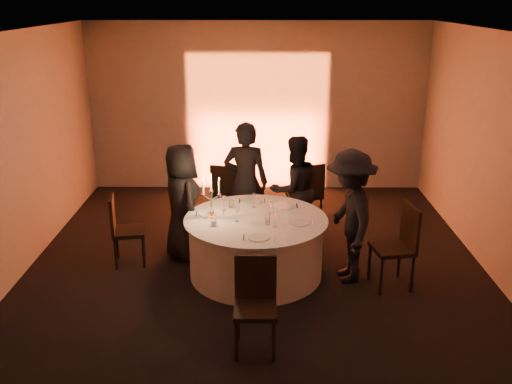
{
  "coord_description": "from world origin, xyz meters",
  "views": [
    {
      "loc": [
        0.05,
        -6.6,
        3.41
      ],
      "look_at": [
        0.0,
        0.2,
        1.05
      ],
      "focal_mm": 40.0,
      "sensor_mm": 36.0,
      "label": 1
    }
  ],
  "objects_px": {
    "chair_back_right": "(307,191)",
    "guest_left": "(182,202)",
    "guest_back_right": "(294,189)",
    "chair_left": "(122,226)",
    "chair_right": "(400,241)",
    "guest_back_left": "(246,182)",
    "guest_right": "(350,217)",
    "banquet_table": "(256,247)",
    "candelabra": "(212,203)",
    "coffee_cup": "(214,223)",
    "chair_back_left": "(227,191)",
    "chair_front": "(255,298)"
  },
  "relations": [
    {
      "from": "chair_left",
      "to": "guest_left",
      "type": "distance_m",
      "value": 0.85
    },
    {
      "from": "guest_right",
      "to": "coffee_cup",
      "type": "xyz_separation_m",
      "value": [
        -1.66,
        -0.12,
        -0.04
      ]
    },
    {
      "from": "banquet_table",
      "to": "guest_back_left",
      "type": "bearing_deg",
      "value": 97.87
    },
    {
      "from": "chair_back_right",
      "to": "coffee_cup",
      "type": "xyz_separation_m",
      "value": [
        -1.28,
        -1.83,
        0.22
      ]
    },
    {
      "from": "guest_back_right",
      "to": "candelabra",
      "type": "distance_m",
      "value": 1.55
    },
    {
      "from": "chair_left",
      "to": "chair_right",
      "type": "bearing_deg",
      "value": -110.18
    },
    {
      "from": "guest_right",
      "to": "chair_right",
      "type": "bearing_deg",
      "value": 67.55
    },
    {
      "from": "chair_back_left",
      "to": "guest_left",
      "type": "relative_size",
      "value": 0.62
    },
    {
      "from": "chair_left",
      "to": "guest_left",
      "type": "relative_size",
      "value": 0.6
    },
    {
      "from": "banquet_table",
      "to": "candelabra",
      "type": "relative_size",
      "value": 3.09
    },
    {
      "from": "chair_back_left",
      "to": "guest_left",
      "type": "height_order",
      "value": "guest_left"
    },
    {
      "from": "chair_front",
      "to": "candelabra",
      "type": "relative_size",
      "value": 1.66
    },
    {
      "from": "guest_right",
      "to": "coffee_cup",
      "type": "bearing_deg",
      "value": -90.96
    },
    {
      "from": "chair_right",
      "to": "guest_back_left",
      "type": "height_order",
      "value": "guest_back_left"
    },
    {
      "from": "chair_front",
      "to": "coffee_cup",
      "type": "bearing_deg",
      "value": 111.12
    },
    {
      "from": "guest_back_left",
      "to": "coffee_cup",
      "type": "bearing_deg",
      "value": 82.9
    },
    {
      "from": "guest_right",
      "to": "chair_left",
      "type": "bearing_deg",
      "value": -103.09
    },
    {
      "from": "chair_left",
      "to": "guest_back_right",
      "type": "xyz_separation_m",
      "value": [
        2.3,
        0.8,
        0.24
      ]
    },
    {
      "from": "chair_front",
      "to": "guest_back_right",
      "type": "bearing_deg",
      "value": 79.02
    },
    {
      "from": "chair_front",
      "to": "guest_back_left",
      "type": "xyz_separation_m",
      "value": [
        -0.16,
        2.69,
        0.34
      ]
    },
    {
      "from": "chair_front",
      "to": "chair_back_left",
      "type": "bearing_deg",
      "value": 98.5
    },
    {
      "from": "chair_back_left",
      "to": "chair_left",
      "type": "bearing_deg",
      "value": 60.89
    },
    {
      "from": "coffee_cup",
      "to": "banquet_table",
      "type": "bearing_deg",
      "value": 23.9
    },
    {
      "from": "chair_left",
      "to": "chair_back_left",
      "type": "height_order",
      "value": "chair_back_left"
    },
    {
      "from": "banquet_table",
      "to": "guest_back_right",
      "type": "height_order",
      "value": "guest_back_right"
    },
    {
      "from": "chair_back_right",
      "to": "guest_left",
      "type": "relative_size",
      "value": 0.65
    },
    {
      "from": "chair_back_right",
      "to": "guest_back_right",
      "type": "height_order",
      "value": "guest_back_right"
    },
    {
      "from": "guest_left",
      "to": "guest_right",
      "type": "bearing_deg",
      "value": -135.22
    },
    {
      "from": "coffee_cup",
      "to": "guest_right",
      "type": "bearing_deg",
      "value": 4.2
    },
    {
      "from": "guest_left",
      "to": "coffee_cup",
      "type": "relative_size",
      "value": 14.38
    },
    {
      "from": "guest_back_left",
      "to": "guest_right",
      "type": "xyz_separation_m",
      "value": [
        1.3,
        -1.21,
        -0.04
      ]
    },
    {
      "from": "guest_back_right",
      "to": "banquet_table",
      "type": "bearing_deg",
      "value": 37.88
    },
    {
      "from": "guest_left",
      "to": "guest_right",
      "type": "xyz_separation_m",
      "value": [
        2.14,
        -0.64,
        0.05
      ]
    },
    {
      "from": "guest_back_left",
      "to": "guest_left",
      "type": "bearing_deg",
      "value": 42.1
    },
    {
      "from": "guest_left",
      "to": "guest_back_right",
      "type": "distance_m",
      "value": 1.63
    },
    {
      "from": "chair_left",
      "to": "guest_left",
      "type": "xyz_separation_m",
      "value": [
        0.77,
        0.24,
        0.25
      ]
    },
    {
      "from": "coffee_cup",
      "to": "candelabra",
      "type": "xyz_separation_m",
      "value": [
        -0.04,
        0.24,
        0.17
      ]
    },
    {
      "from": "candelabra",
      "to": "chair_right",
      "type": "bearing_deg",
      "value": -7.61
    },
    {
      "from": "guest_right",
      "to": "candelabra",
      "type": "relative_size",
      "value": 2.88
    },
    {
      "from": "guest_left",
      "to": "guest_back_right",
      "type": "relative_size",
      "value": 1.01
    },
    {
      "from": "banquet_table",
      "to": "chair_back_right",
      "type": "height_order",
      "value": "chair_back_right"
    },
    {
      "from": "chair_front",
      "to": "guest_left",
      "type": "relative_size",
      "value": 0.61
    },
    {
      "from": "chair_back_right",
      "to": "candelabra",
      "type": "bearing_deg",
      "value": 26.53
    },
    {
      "from": "guest_back_right",
      "to": "guest_right",
      "type": "relative_size",
      "value": 0.93
    },
    {
      "from": "guest_back_right",
      "to": "chair_left",
      "type": "bearing_deg",
      "value": -6.79
    },
    {
      "from": "chair_left",
      "to": "coffee_cup",
      "type": "height_order",
      "value": "chair_left"
    },
    {
      "from": "guest_right",
      "to": "guest_back_left",
      "type": "bearing_deg",
      "value": -138.09
    },
    {
      "from": "chair_back_right",
      "to": "guest_back_right",
      "type": "bearing_deg",
      "value": 41.58
    },
    {
      "from": "guest_left",
      "to": "guest_back_left",
      "type": "distance_m",
      "value": 1.02
    },
    {
      "from": "chair_back_left",
      "to": "chair_front",
      "type": "bearing_deg",
      "value": 112.47
    }
  ]
}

